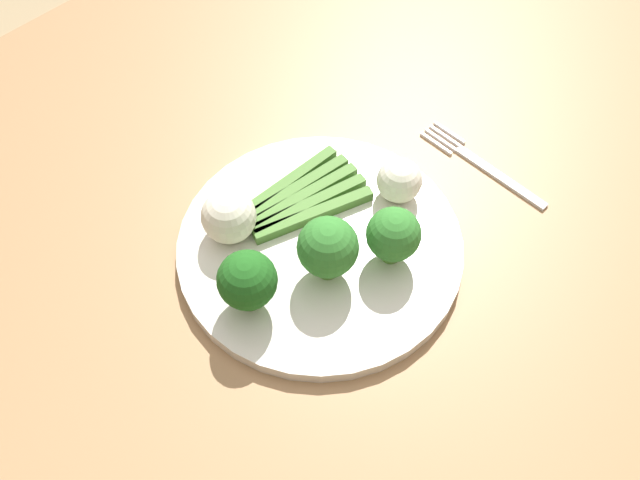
# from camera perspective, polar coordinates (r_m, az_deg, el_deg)

# --- Properties ---
(ground_plane) EXTENTS (6.00, 6.00, 0.02)m
(ground_plane) POSITION_cam_1_polar(r_m,az_deg,el_deg) (1.44, 1.55, -17.41)
(ground_plane) COLOR tan
(dining_table) EXTENTS (1.24, 1.09, 0.76)m
(dining_table) POSITION_cam_1_polar(r_m,az_deg,el_deg) (0.83, 2.58, -3.69)
(dining_table) COLOR #9E754C
(dining_table) RESTS_ON ground_plane
(plate) EXTENTS (0.29, 0.29, 0.01)m
(plate) POSITION_cam_1_polar(r_m,az_deg,el_deg) (0.73, 0.00, -0.56)
(plate) COLOR silver
(plate) RESTS_ON dining_table
(asparagus_bundle) EXTENTS (0.14, 0.09, 0.01)m
(asparagus_bundle) POSITION_cam_1_polar(r_m,az_deg,el_deg) (0.75, -1.44, 3.37)
(asparagus_bundle) COLOR #47752D
(asparagus_bundle) RESTS_ON plate
(broccoli_back_right) EXTENTS (0.06, 0.06, 0.07)m
(broccoli_back_right) POSITION_cam_1_polar(r_m,az_deg,el_deg) (0.67, 0.63, -0.63)
(broccoli_back_right) COLOR #609E3D
(broccoli_back_right) RESTS_ON plate
(broccoli_front_left) EXTENTS (0.05, 0.05, 0.07)m
(broccoli_front_left) POSITION_cam_1_polar(r_m,az_deg,el_deg) (0.69, 6.12, 0.59)
(broccoli_front_left) COLOR #609E3D
(broccoli_front_left) RESTS_ON plate
(broccoli_back) EXTENTS (0.06, 0.06, 0.07)m
(broccoli_back) POSITION_cam_1_polar(r_m,az_deg,el_deg) (0.66, -5.85, -3.28)
(broccoli_back) COLOR #4C7F2B
(broccoli_back) RESTS_ON plate
(cauliflower_right) EXTENTS (0.05, 0.05, 0.05)m
(cauliflower_right) POSITION_cam_1_polar(r_m,az_deg,el_deg) (0.74, 6.50, 4.69)
(cauliflower_right) COLOR white
(cauliflower_right) RESTS_ON plate
(cauliflower_front) EXTENTS (0.06, 0.06, 0.06)m
(cauliflower_front) POSITION_cam_1_polar(r_m,az_deg,el_deg) (0.71, -7.33, 1.89)
(cauliflower_front) COLOR silver
(cauliflower_front) RESTS_ON plate
(fork) EXTENTS (0.03, 0.17, 0.00)m
(fork) POSITION_cam_1_polar(r_m,az_deg,el_deg) (0.82, 12.85, 5.90)
(fork) COLOR silver
(fork) RESTS_ON dining_table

